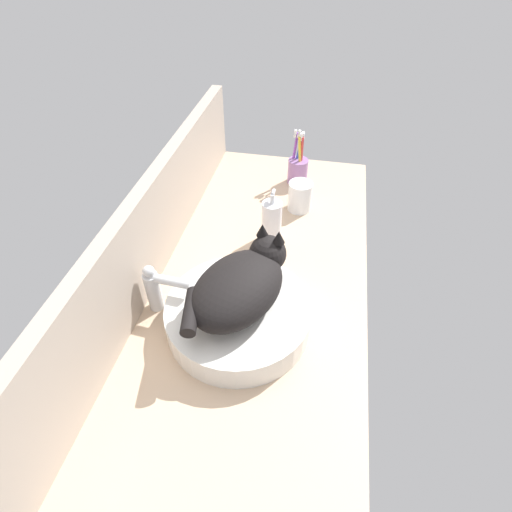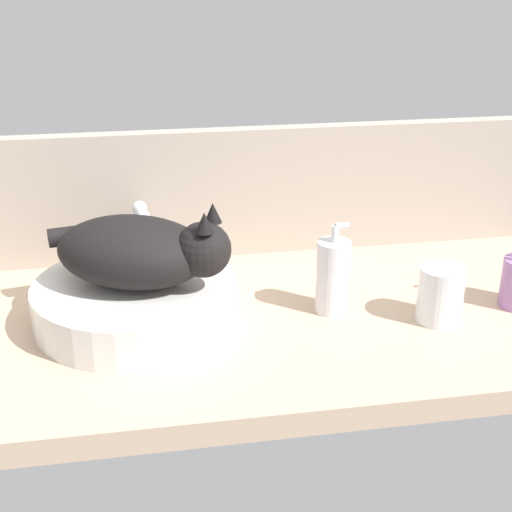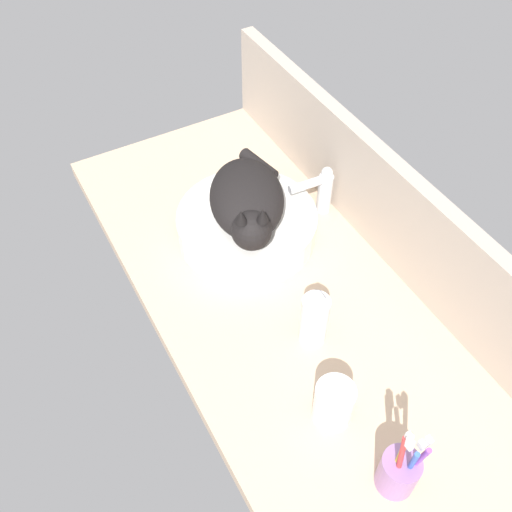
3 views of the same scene
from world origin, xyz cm
name	(u,v)px [view 2 (image 2 of 3)]	position (x,y,z in cm)	size (l,w,h in cm)	color
ground_plane	(241,325)	(0.00, 0.00, -2.00)	(128.93, 57.59, 4.00)	tan
backsplash_panel	(219,193)	(0.00, 26.99, 12.68)	(128.93, 3.60, 25.37)	#AD9E8E
sink_basin	(136,301)	(-17.15, 1.12, 3.42)	(33.47, 33.47, 6.84)	silver
cat	(141,251)	(-15.87, 0.65, 12.60)	(30.15, 25.52, 14.00)	black
faucet	(141,235)	(-15.69, 21.06, 7.30)	(3.63, 11.85, 13.60)	silver
soap_dispenser	(333,276)	(15.54, -1.10, 6.44)	(5.73, 5.73, 15.93)	silver
water_glass	(440,297)	(32.05, -7.42, 4.21)	(7.51, 7.51, 9.50)	white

